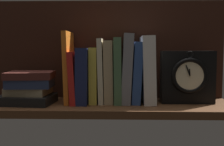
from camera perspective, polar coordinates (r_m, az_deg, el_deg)
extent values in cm
cube|color=#4C2D19|center=(96.41, -1.08, -6.97)|extent=(86.44, 24.48, 2.50)
cube|color=black|center=(105.95, -0.79, 4.76)|extent=(86.44, 1.20, 36.58)
cube|color=orange|center=(98.78, -8.82, 1.19)|extent=(2.19, 14.72, 24.60)
cube|color=red|center=(98.71, -7.61, -0.79)|extent=(2.85, 16.67, 17.79)
cube|color=#192147|center=(98.18, -5.76, -0.44)|extent=(4.16, 16.53, 19.01)
cube|color=gold|center=(97.77, -3.68, -0.40)|extent=(2.70, 12.13, 19.11)
cube|color=beige|center=(97.45, -2.24, 0.48)|extent=(2.24, 12.81, 22.17)
cube|color=tan|center=(97.33, -0.66, 0.28)|extent=(3.46, 12.08, 21.49)
cube|color=#476B44|center=(97.21, 1.17, 0.57)|extent=(2.76, 14.04, 22.47)
cube|color=gray|center=(97.19, 3.07, 0.96)|extent=(4.44, 13.59, 23.93)
cube|color=#2D4C8E|center=(97.44, 5.07, 0.13)|extent=(3.97, 12.62, 21.12)
cube|color=silver|center=(97.66, 7.32, 0.72)|extent=(4.86, 14.75, 23.15)
cube|color=black|center=(99.51, 15.14, -0.79)|extent=(18.01, 5.85, 18.01)
torus|color=black|center=(96.23, 15.61, -0.57)|extent=(12.13, 1.49, 12.13)
cylinder|color=beige|center=(96.23, 15.61, -0.57)|extent=(9.79, 0.60, 9.79)
cube|color=black|center=(95.61, 15.63, 0.11)|extent=(0.52, 0.30, 2.41)
cube|color=black|center=(95.43, 15.31, 0.47)|extent=(1.62, 0.30, 3.69)
torus|color=black|center=(96.21, 15.65, 3.64)|extent=(2.44, 0.44, 2.44)
cube|color=black|center=(99.92, -17.05, -5.15)|extent=(19.04, 14.79, 3.01)
cube|color=#9E8966|center=(100.24, -16.70, -3.48)|extent=(13.85, 12.62, 2.64)
cube|color=#232D4C|center=(99.08, -16.33, -1.94)|extent=(15.25, 13.01, 2.95)
cube|color=#471E19|center=(98.70, -16.38, -0.42)|extent=(16.26, 13.54, 2.34)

